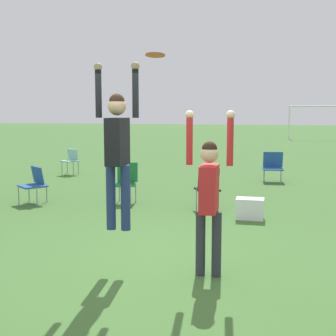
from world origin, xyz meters
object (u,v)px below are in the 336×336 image
(camping_chair_5, at_px, (208,185))
(cooler_box, at_px, (250,209))
(person_defending, at_px, (209,190))
(camping_chair_4, at_px, (35,182))
(camping_chair_1, at_px, (126,179))
(frisbee, at_px, (155,55))
(camping_chair_3, at_px, (71,159))
(person_jumping, at_px, (117,143))
(camping_chair_0, at_px, (273,165))

(camping_chair_5, xyz_separation_m, cooler_box, (0.91, -0.74, -0.30))
(person_defending, xyz_separation_m, cooler_box, (0.34, 3.21, -0.88))
(camping_chair_4, height_order, cooler_box, camping_chair_4)
(camping_chair_1, distance_m, camping_chair_4, 2.02)
(camping_chair_1, bearing_deg, camping_chair_5, 153.26)
(frisbee, height_order, camping_chair_1, frisbee)
(camping_chair_5, bearing_deg, camping_chair_4, -21.66)
(person_defending, distance_m, camping_chair_3, 9.91)
(camping_chair_1, distance_m, camping_chair_5, 1.87)
(camping_chair_1, relative_size, cooler_box, 1.71)
(frisbee, distance_m, cooler_box, 4.20)
(camping_chair_1, distance_m, cooler_box, 2.95)
(camping_chair_4, relative_size, camping_chair_5, 0.96)
(person_defending, height_order, camping_chair_5, person_defending)
(frisbee, distance_m, camping_chair_5, 4.52)
(frisbee, bearing_deg, person_jumping, -176.89)
(camping_chair_1, bearing_deg, person_defending, 100.38)
(frisbee, height_order, camping_chair_5, frisbee)
(person_defending, height_order, cooler_box, person_defending)
(frisbee, distance_m, camping_chair_3, 9.78)
(person_defending, relative_size, camping_chair_5, 2.47)
(person_defending, distance_m, camping_chair_5, 4.04)
(frisbee, bearing_deg, camping_chair_5, 88.48)
(camping_chair_0, distance_m, camping_chair_5, 4.33)
(camping_chair_4, distance_m, cooler_box, 4.76)
(camping_chair_0, bearing_deg, camping_chair_3, -7.16)
(camping_chair_4, distance_m, camping_chair_5, 3.83)
(person_defending, bearing_deg, camping_chair_1, -150.74)
(frisbee, xyz_separation_m, camping_chair_0, (1.40, 8.08, -2.24))
(cooler_box, bearing_deg, person_defending, -96.03)
(camping_chair_1, bearing_deg, camping_chair_0, -148.68)
(person_jumping, relative_size, person_defending, 1.03)
(camping_chair_3, height_order, camping_chair_4, camping_chair_3)
(cooler_box, bearing_deg, camping_chair_0, 85.50)
(camping_chair_0, bearing_deg, camping_chair_5, 66.32)
(person_defending, relative_size, camping_chair_0, 2.41)
(camping_chair_5, bearing_deg, person_jumping, 56.05)
(person_jumping, bearing_deg, frisbee, -87.78)
(person_jumping, xyz_separation_m, camping_chair_4, (-3.23, 3.72, -1.17))
(cooler_box, bearing_deg, camping_chair_3, 139.94)
(person_jumping, xyz_separation_m, cooler_box, (1.50, 3.23, -1.45))
(frisbee, height_order, camping_chair_4, frisbee)
(camping_chair_5, bearing_deg, cooler_box, 115.25)
(cooler_box, bearing_deg, camping_chair_1, 160.68)
(camping_chair_5, relative_size, cooler_box, 1.58)
(camping_chair_3, bearing_deg, person_jumping, 145.85)
(person_defending, bearing_deg, frisbee, -91.60)
(camping_chair_3, height_order, cooler_box, camping_chair_3)
(camping_chair_0, distance_m, cooler_box, 4.90)
(camping_chair_3, relative_size, camping_chair_5, 0.97)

